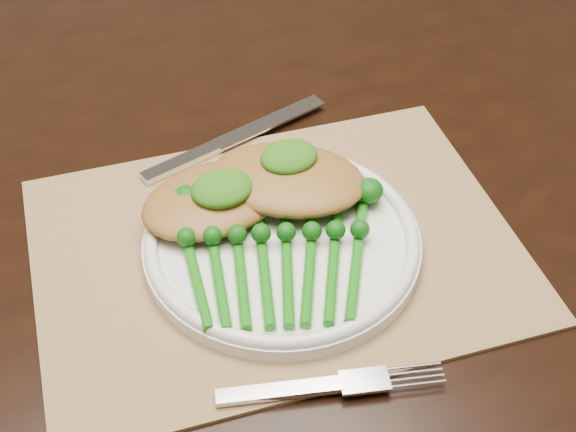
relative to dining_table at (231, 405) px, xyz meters
name	(u,v)px	position (x,y,z in m)	size (l,w,h in m)	color
dining_table	(231,405)	(0.00, 0.00, 0.00)	(1.71, 1.12, 0.75)	black
placemat	(276,248)	(0.03, -0.09, 0.37)	(0.43, 0.31, 0.00)	olive
dinner_plate	(282,241)	(0.03, -0.10, 0.39)	(0.25, 0.25, 0.02)	silver
knife	(219,145)	(0.03, 0.06, 0.38)	(0.22, 0.06, 0.01)	silver
fork	(346,383)	(0.01, -0.25, 0.38)	(0.17, 0.07, 0.01)	silver
chicken_fillet_left	(215,198)	(-0.01, -0.04, 0.40)	(0.14, 0.10, 0.03)	olive
chicken_fillet_right	(287,179)	(0.06, -0.05, 0.41)	(0.14, 0.10, 0.03)	olive
pesto_dollop_left	(222,189)	(-0.01, -0.05, 0.42)	(0.06, 0.05, 0.02)	#1A4E0B
pesto_dollop_right	(289,157)	(0.06, -0.04, 0.43)	(0.05, 0.05, 0.02)	#1A4E0B
broccolini_bundle	(275,259)	(0.01, -0.12, 0.40)	(0.22, 0.23, 0.04)	#14690D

